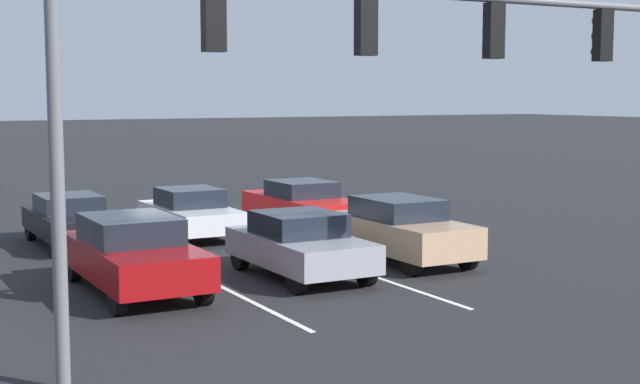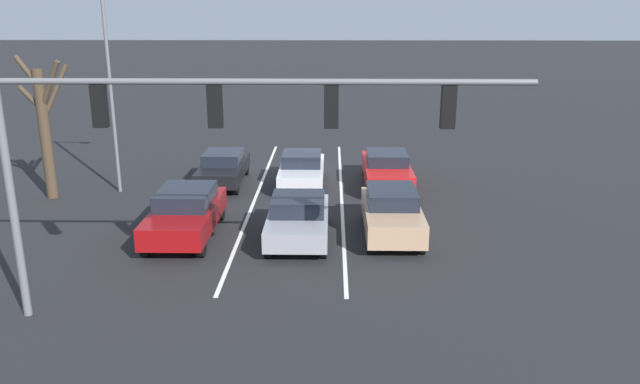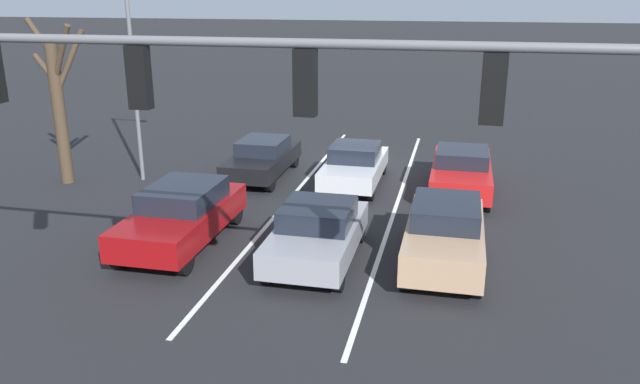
{
  "view_description": "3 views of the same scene",
  "coord_description": "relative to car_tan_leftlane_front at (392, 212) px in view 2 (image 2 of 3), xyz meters",
  "views": [
    {
      "loc": [
        8.75,
        25.53,
        4.07
      ],
      "look_at": [
        -0.04,
        9.37,
        2.06
      ],
      "focal_mm": 50.0,
      "sensor_mm": 36.0,
      "label": 1
    },
    {
      "loc": [
        -1.3,
        27.07,
        7.27
      ],
      "look_at": [
        -0.92,
        7.15,
        1.36
      ],
      "focal_mm": 35.0,
      "sensor_mm": 36.0,
      "label": 2
    },
    {
      "loc": [
        -3.46,
        21.95,
        6.41
      ],
      "look_at": [
        0.09,
        6.34,
        1.22
      ],
      "focal_mm": 35.0,
      "sensor_mm": 36.0,
      "label": 3
    }
  ],
  "objects": [
    {
      "name": "car_silver_midlane_second",
      "position": [
        3.24,
        -5.96,
        -0.08
      ],
      "size": [
        1.81,
        4.21,
        1.41
      ],
      "color": "silver",
      "rests_on": "ground_plane"
    },
    {
      "name": "lane_stripe_center_divider",
      "position": [
        5.01,
        -4.39,
        -0.79
      ],
      "size": [
        0.12,
        18.34,
        0.01
      ],
      "primitive_type": "cube",
      "color": "silver",
      "rests_on": "ground_plane"
    },
    {
      "name": "car_black_rightlane_second",
      "position": [
        6.61,
        -6.15,
        -0.08
      ],
      "size": [
        1.76,
        4.28,
        1.39
      ],
      "color": "black",
      "rests_on": "ground_plane"
    },
    {
      "name": "street_lamp_right_shoulder",
      "position": [
        10.48,
        -4.91,
        3.83
      ],
      "size": [
        1.93,
        0.24,
        8.04
      ],
      "color": "slate",
      "rests_on": "ground_plane"
    },
    {
      "name": "car_red_leftlane_second",
      "position": [
        -0.33,
        -5.96,
        -0.05
      ],
      "size": [
        1.88,
        4.77,
        1.46
      ],
      "color": "red",
      "rests_on": "ground_plane"
    },
    {
      "name": "lane_stripe_left_divider",
      "position": [
        1.58,
        -4.39,
        -0.79
      ],
      "size": [
        0.12,
        18.34,
        0.01
      ],
      "primitive_type": "cube",
      "color": "silver",
      "rests_on": "ground_plane"
    },
    {
      "name": "car_maroon_rightlane_front",
      "position": [
        6.78,
        0.2,
        0.02
      ],
      "size": [
        1.95,
        4.66,
        1.57
      ],
      "color": "maroon",
      "rests_on": "ground_plane"
    },
    {
      "name": "ground_plane",
      "position": [
        3.3,
        -7.56,
        -0.8
      ],
      "size": [
        240.0,
        240.0,
        0.0
      ],
      "primitive_type": "plane",
      "color": "black"
    },
    {
      "name": "bare_tree_near",
      "position": [
        13.06,
        -4.05,
        2.13
      ],
      "size": [
        2.17,
        1.09,
        5.58
      ],
      "color": "#423323",
      "rests_on": "ground_plane"
    },
    {
      "name": "car_gray_midlane_front",
      "position": [
        3.06,
        0.52,
        -0.05
      ],
      "size": [
        1.92,
        4.07,
        1.46
      ],
      "color": "gray",
      "rests_on": "ground_plane"
    },
    {
      "name": "car_tan_leftlane_front",
      "position": [
        0.0,
        0.0,
        0.0
      ],
      "size": [
        1.82,
        4.27,
        1.55
      ],
      "color": "tan",
      "rests_on": "ground_plane"
    },
    {
      "name": "traffic_signal_gantry",
      "position": [
        5.14,
        5.77,
        3.9
      ],
      "size": [
        12.02,
        0.37,
        6.09
      ],
      "color": "slate",
      "rests_on": "ground_plane"
    }
  ]
}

